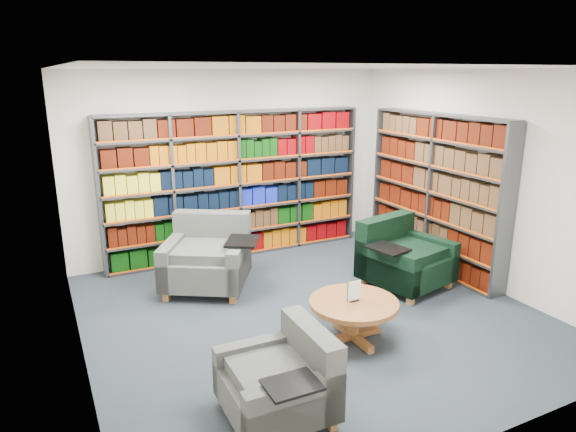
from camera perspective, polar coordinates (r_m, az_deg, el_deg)
name	(u,v)px	position (r m, az deg, el deg)	size (l,w,h in m)	color
room_shell	(312,199)	(5.71, 2.68, 1.93)	(5.02, 5.02, 2.82)	#1D202D
bookshelf_back	(237,185)	(7.85, -5.68, 3.42)	(4.00, 0.28, 2.20)	#47494F
bookshelf_right	(435,193)	(7.60, 16.03, 2.47)	(0.28, 2.50, 2.20)	#47494F
chair_teal_left	(208,258)	(6.89, -8.83, -4.68)	(1.41, 1.41, 0.94)	#06193C
chair_green_right	(400,259)	(7.02, 12.39, -4.68)	(1.25, 1.16, 0.88)	black
chair_teal_front	(285,382)	(4.43, -0.31, -17.95)	(0.84, 0.97, 0.75)	#06193C
coffee_table	(354,309)	(5.53, 7.30, -10.19)	(0.94, 0.94, 0.66)	#994A29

